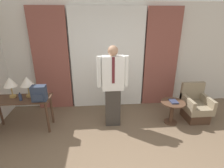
% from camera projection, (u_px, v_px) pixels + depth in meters
% --- Properties ---
extents(wall_back, '(10.00, 0.06, 2.70)m').
position_uv_depth(wall_back, '(107.00, 57.00, 4.61)').
color(wall_back, silver).
rests_on(wall_back, ground_plane).
extents(curtain_sheer_center, '(1.88, 0.06, 2.58)m').
position_uv_depth(curtain_sheer_center, '(108.00, 60.00, 4.51)').
color(curtain_sheer_center, white).
rests_on(curtain_sheer_center, ground_plane).
extents(curtain_drape_left, '(0.89, 0.06, 2.58)m').
position_uv_depth(curtain_drape_left, '(51.00, 61.00, 4.39)').
color(curtain_drape_left, brown).
rests_on(curtain_drape_left, ground_plane).
extents(curtain_drape_right, '(0.89, 0.06, 2.58)m').
position_uv_depth(curtain_drape_right, '(161.00, 59.00, 4.62)').
color(curtain_drape_right, brown).
rests_on(curtain_drape_right, ground_plane).
extents(desk, '(1.25, 0.50, 0.73)m').
position_uv_depth(desk, '(21.00, 103.00, 3.69)').
color(desk, '#4C3323').
rests_on(desk, ground_plane).
extents(table_lamp_left, '(0.27, 0.27, 0.44)m').
position_uv_depth(table_lamp_left, '(10.00, 83.00, 3.60)').
color(table_lamp_left, tan).
rests_on(table_lamp_left, desk).
extents(table_lamp_right, '(0.27, 0.27, 0.44)m').
position_uv_depth(table_lamp_right, '(27.00, 82.00, 3.63)').
color(table_lamp_right, tan).
rests_on(table_lamp_right, desk).
extents(bottle_near_edge, '(0.06, 0.06, 0.17)m').
position_uv_depth(bottle_near_edge, '(20.00, 97.00, 3.54)').
color(bottle_near_edge, '#2D3851').
rests_on(bottle_near_edge, desk).
extents(backpack, '(0.28, 0.21, 0.32)m').
position_uv_depth(backpack, '(39.00, 93.00, 3.51)').
color(backpack, '#2D384C').
rests_on(backpack, desk).
extents(person, '(0.66, 0.22, 1.81)m').
position_uv_depth(person, '(113.00, 84.00, 3.72)').
color(person, '#38332D').
rests_on(person, ground_plane).
extents(armchair, '(0.56, 0.64, 0.85)m').
position_uv_depth(armchair, '(195.00, 107.00, 4.19)').
color(armchair, '#4C3323').
rests_on(armchair, ground_plane).
extents(side_table, '(0.54, 0.54, 0.54)m').
position_uv_depth(side_table, '(172.00, 109.00, 3.99)').
color(side_table, '#4C3323').
rests_on(side_table, ground_plane).
extents(book, '(0.16, 0.23, 0.03)m').
position_uv_depth(book, '(174.00, 101.00, 3.92)').
color(book, '#2D334C').
rests_on(book, side_table).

